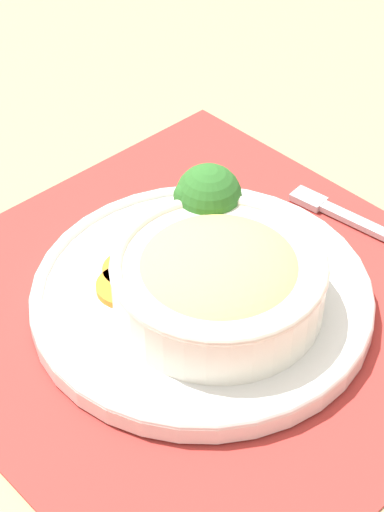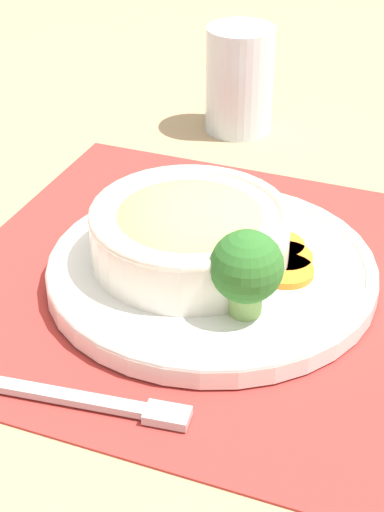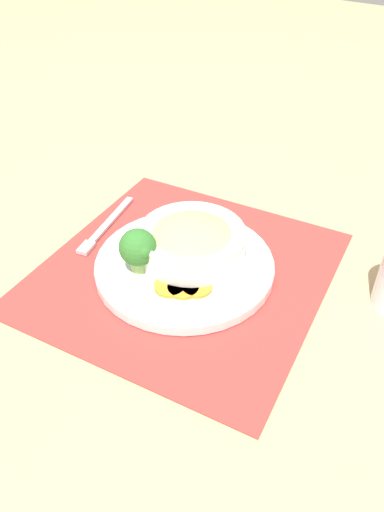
% 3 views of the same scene
% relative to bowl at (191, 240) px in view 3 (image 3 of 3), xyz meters
% --- Properties ---
extents(ground_plane, '(4.00, 4.00, 0.00)m').
position_rel_bowl_xyz_m(ground_plane, '(-0.00, 0.02, -0.05)').
color(ground_plane, tan).
extents(placemat, '(0.48, 0.49, 0.00)m').
position_rel_bowl_xyz_m(placemat, '(-0.00, 0.02, -0.05)').
color(placemat, '#B2332D').
rests_on(placemat, ground_plane).
extents(plate, '(0.29, 0.29, 0.02)m').
position_rel_bowl_xyz_m(plate, '(-0.00, 0.02, -0.03)').
color(plate, white).
rests_on(plate, placemat).
extents(bowl, '(0.17, 0.17, 0.06)m').
position_rel_bowl_xyz_m(bowl, '(0.00, 0.00, 0.00)').
color(bowl, silver).
rests_on(bowl, plate).
extents(broccoli_floret, '(0.06, 0.06, 0.07)m').
position_rel_bowl_xyz_m(broccoli_floret, '(0.05, 0.07, 0.01)').
color(broccoli_floret, '#84AD5B').
rests_on(broccoli_floret, plate).
extents(carrot_slice_near, '(0.05, 0.05, 0.01)m').
position_rel_bowl_xyz_m(carrot_slice_near, '(-0.02, 0.08, -0.03)').
color(carrot_slice_near, orange).
rests_on(carrot_slice_near, plate).
extents(carrot_slice_middle, '(0.05, 0.05, 0.01)m').
position_rel_bowl_xyz_m(carrot_slice_middle, '(-0.04, 0.08, -0.03)').
color(carrot_slice_middle, orange).
rests_on(carrot_slice_middle, plate).
extents(carrot_slice_far, '(0.05, 0.05, 0.01)m').
position_rel_bowl_xyz_m(carrot_slice_far, '(-0.05, 0.06, -0.03)').
color(carrot_slice_far, orange).
rests_on(carrot_slice_far, plate).
extents(fork, '(0.05, 0.18, 0.01)m').
position_rel_bowl_xyz_m(fork, '(0.18, 0.01, -0.04)').
color(fork, '#B7B7BC').
rests_on(fork, placemat).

